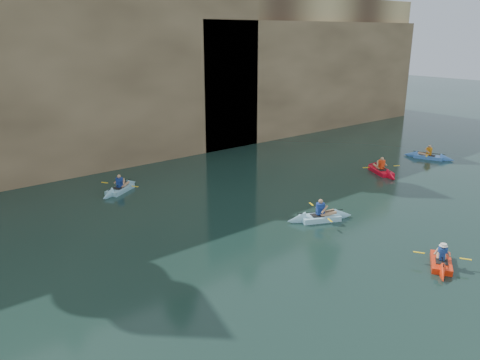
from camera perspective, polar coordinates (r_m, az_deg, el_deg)
ground at (r=14.84m, az=16.11°, el=-18.63°), size 160.00×160.00×0.00m
cliff at (r=37.95m, az=-23.74°, el=12.24°), size 70.00×16.00×12.00m
cliff_slab_center at (r=31.65m, az=-16.35°, el=11.66°), size 24.00×2.40×11.40m
cliff_slab_east at (r=43.54m, az=9.26°, el=12.54°), size 26.00×2.40×9.84m
sea_cave_center at (r=29.91m, az=-25.76°, el=2.29°), size 3.50×1.00×3.20m
sea_cave_east at (r=35.44m, az=-3.41°, el=7.26°), size 5.00×1.00×4.50m
main_kayaker at (r=19.86m, az=23.32°, el=-9.14°), size 2.93×2.18×1.12m
kayaker_ltblue_near at (r=22.72m, az=9.71°, el=-4.47°), size 3.36×2.38×1.32m
kayaker_red_far at (r=31.12m, az=16.81°, el=1.10°), size 2.30×3.49×1.30m
kayaker_ltblue_mid at (r=27.22m, az=-14.42°, el=-1.06°), size 3.15×2.30×1.23m
kayaker_blue_east at (r=35.86m, az=22.01°, el=2.67°), size 2.26×3.45×1.21m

